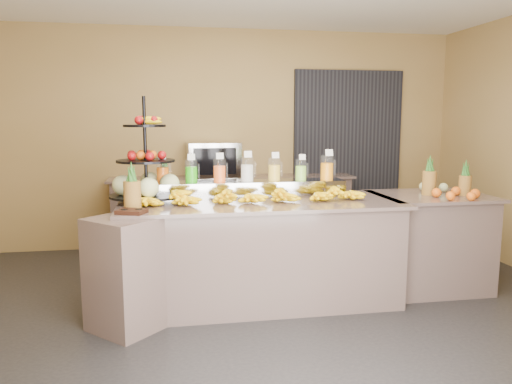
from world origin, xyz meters
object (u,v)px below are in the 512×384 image
object	(u,v)px
banana_heap	(253,194)
condiment_caddy	(132,212)
fruit_stand	(151,175)
right_fruit_pile	(450,189)
oven_warmer	(213,160)
pitcher_tray	(247,189)

from	to	relation	value
banana_heap	condiment_caddy	size ratio (longest dim) A/B	9.62
fruit_stand	right_fruit_pile	distance (m)	2.78
banana_heap	condiment_caddy	bearing A→B (deg)	-160.23
oven_warmer	right_fruit_pile	bearing A→B (deg)	-47.79
pitcher_tray	right_fruit_pile	xyz separation A→B (m)	(1.89, -0.33, -0.00)
fruit_stand	oven_warmer	xyz separation A→B (m)	(0.71, 1.76, -0.02)
right_fruit_pile	oven_warmer	world-z (taller)	oven_warmer
pitcher_tray	condiment_caddy	bearing A→B (deg)	-146.33
pitcher_tray	right_fruit_pile	world-z (taller)	right_fruit_pile
fruit_stand	pitcher_tray	bearing A→B (deg)	7.51
pitcher_tray	condiment_caddy	xyz separation A→B (m)	(-1.02, -0.68, -0.06)
banana_heap	condiment_caddy	world-z (taller)	banana_heap
right_fruit_pile	oven_warmer	distance (m)	2.88
pitcher_tray	banana_heap	world-z (taller)	banana_heap
banana_heap	fruit_stand	world-z (taller)	fruit_stand
condiment_caddy	right_fruit_pile	world-z (taller)	right_fruit_pile
pitcher_tray	oven_warmer	distance (m)	1.68
fruit_stand	condiment_caddy	distance (m)	0.64
condiment_caddy	right_fruit_pile	distance (m)	2.93
fruit_stand	right_fruit_pile	world-z (taller)	fruit_stand
oven_warmer	banana_heap	bearing A→B (deg)	-88.69
right_fruit_pile	oven_warmer	size ratio (longest dim) A/B	0.67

